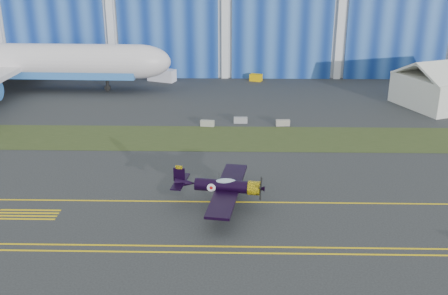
{
  "coord_description": "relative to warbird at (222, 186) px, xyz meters",
  "views": [
    {
      "loc": [
        2.03,
        -52.65,
        24.11
      ],
      "look_at": [
        0.81,
        3.08,
        2.84
      ],
      "focal_mm": 42.0,
      "sensor_mm": 36.0,
      "label": 1
    }
  ],
  "objects": [
    {
      "name": "edge_line_near",
      "position": [
        -0.81,
        -8.58,
        -2.23
      ],
      "size": [
        80.0,
        0.2,
        0.02
      ],
      "primitive_type": "cube",
      "color": "yellow",
      "rests_on": "ground"
    },
    {
      "name": "barrier_b",
      "position": [
        2.06,
        26.59,
        -1.79
      ],
      "size": [
        2.0,
        0.6,
        0.9
      ],
      "primitive_type": "cube",
      "rotation": [
        0.0,
        0.0,
        0.0
      ],
      "color": "gray",
      "rests_on": "ground"
    },
    {
      "name": "barrier_c",
      "position": [
        8.17,
        25.46,
        -1.79
      ],
      "size": [
        2.04,
        0.77,
        0.9
      ],
      "primitive_type": "cube",
      "rotation": [
        0.0,
        0.0,
        0.08
      ],
      "color": "gray",
      "rests_on": "ground"
    },
    {
      "name": "taxiway_centreline",
      "position": [
        -0.81,
        0.92,
        -2.23
      ],
      "size": [
        200.0,
        0.2,
        0.02
      ],
      "primitive_type": "cube",
      "color": "yellow",
      "rests_on": "ground"
    },
    {
      "name": "edge_line_far",
      "position": [
        -0.81,
        -7.58,
        -2.23
      ],
      "size": [
        80.0,
        0.2,
        0.02
      ],
      "primitive_type": "cube",
      "color": "yellow",
      "rests_on": "ground"
    },
    {
      "name": "grass_median",
      "position": [
        -0.81,
        19.92,
        -2.22
      ],
      "size": [
        260.0,
        10.0,
        0.02
      ],
      "primitive_type": "cube",
      "color": "#475128",
      "rests_on": "ground"
    },
    {
      "name": "tug",
      "position": [
        5.23,
        52.89,
        -1.58
      ],
      "size": [
        2.6,
        2.1,
        1.31
      ],
      "primitive_type": "cube",
      "rotation": [
        0.0,
        0.0,
        -0.36
      ],
      "color": "#EFB305",
      "rests_on": "ground"
    },
    {
      "name": "hold_short_ladder",
      "position": [
        -18.81,
        -2.18,
        -2.23
      ],
      "size": [
        6.0,
        2.4,
        0.02
      ],
      "primitive_type": null,
      "color": "yellow",
      "rests_on": "ground"
    },
    {
      "name": "shipping_container",
      "position": [
        -12.98,
        52.4,
        -1.08
      ],
      "size": [
        5.74,
        3.89,
        2.31
      ],
      "primitive_type": "cube",
      "rotation": [
        0.0,
        0.0,
        -0.36
      ],
      "color": "white",
      "rests_on": "ground"
    },
    {
      "name": "warbird",
      "position": [
        0.0,
        0.0,
        0.0
      ],
      "size": [
        11.81,
        13.59,
        3.64
      ],
      "rotation": [
        0.0,
        0.0,
        -0.14
      ],
      "color": "black",
      "rests_on": "ground"
    },
    {
      "name": "barrier_a",
      "position": [
        -2.75,
        24.99,
        -1.79
      ],
      "size": [
        2.05,
        0.82,
        0.9
      ],
      "primitive_type": "cube",
      "rotation": [
        0.0,
        0.0,
        -0.11
      ],
      "color": "#98998A",
      "rests_on": "ground"
    },
    {
      "name": "ground",
      "position": [
        -0.81,
        5.92,
        -2.24
      ],
      "size": [
        260.0,
        260.0,
        0.0
      ],
      "primitive_type": "plane",
      "color": "#303233",
      "rests_on": "ground"
    }
  ]
}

